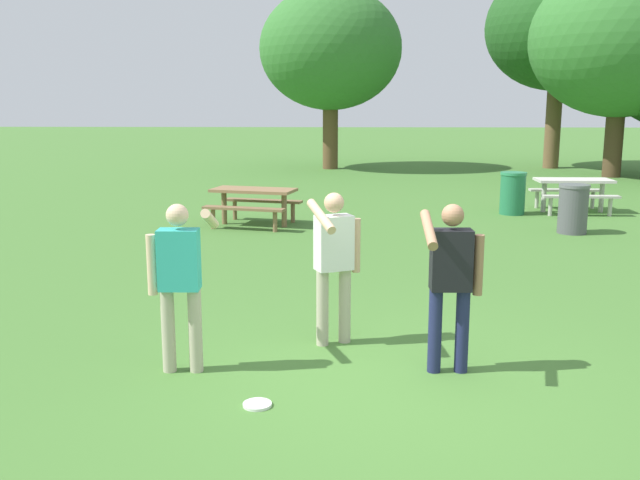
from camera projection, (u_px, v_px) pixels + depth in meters
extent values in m
plane|color=#447530|center=(392.00, 384.00, 6.57)|extent=(120.00, 120.00, 0.00)
cylinder|color=#1E234C|center=(462.00, 331.00, 6.80)|extent=(0.13, 0.13, 0.82)
cylinder|color=#1E234C|center=(435.00, 331.00, 6.80)|extent=(0.13, 0.13, 0.82)
cube|color=black|center=(451.00, 260.00, 6.66)|extent=(0.39, 0.23, 0.58)
sphere|color=#9E7051|center=(453.00, 215.00, 6.58)|extent=(0.21, 0.21, 0.21)
cylinder|color=#9E7051|center=(479.00, 265.00, 6.67)|extent=(0.09, 0.09, 0.58)
cylinder|color=#9E7051|center=(429.00, 229.00, 6.33)|extent=(0.11, 0.58, 0.28)
cylinder|color=#B7AD93|center=(168.00, 331.00, 6.81)|extent=(0.13, 0.13, 0.82)
cylinder|color=#B7AD93|center=(195.00, 331.00, 6.81)|extent=(0.13, 0.13, 0.82)
cube|color=#33B2AD|center=(179.00, 260.00, 6.67)|extent=(0.39, 0.23, 0.58)
sphere|color=beige|center=(177.00, 215.00, 6.59)|extent=(0.21, 0.21, 0.21)
cylinder|color=beige|center=(152.00, 265.00, 6.69)|extent=(0.09, 0.09, 0.58)
cylinder|color=beige|center=(210.00, 219.00, 6.87)|extent=(0.11, 0.58, 0.28)
cylinder|color=#B7AD93|center=(345.00, 305.00, 7.64)|extent=(0.13, 0.13, 0.82)
cylinder|color=#B7AD93|center=(322.00, 308.00, 7.55)|extent=(0.13, 0.13, 0.82)
cube|color=white|center=(334.00, 243.00, 7.46)|extent=(0.44, 0.36, 0.58)
sphere|color=tan|center=(334.00, 203.00, 7.37)|extent=(0.21, 0.21, 0.21)
cylinder|color=tan|center=(356.00, 245.00, 7.56)|extent=(0.09, 0.09, 0.58)
cylinder|color=tan|center=(321.00, 216.00, 7.05)|extent=(0.32, 0.56, 0.28)
cylinder|color=white|center=(257.00, 404.00, 6.11)|extent=(0.25, 0.25, 0.03)
cube|color=olive|center=(254.00, 190.00, 14.65)|extent=(1.83, 1.14, 0.06)
cube|color=olive|center=(243.00, 209.00, 14.16)|extent=(1.71, 0.65, 0.05)
cube|color=olive|center=(263.00, 201.00, 15.25)|extent=(1.71, 0.65, 0.05)
cylinder|color=olive|center=(224.00, 207.00, 14.90)|extent=(0.11, 0.11, 0.71)
cylinder|color=olive|center=(213.00, 219.00, 14.38)|extent=(0.09, 0.09, 0.41)
cylinder|color=olive|center=(235.00, 210.00, 15.47)|extent=(0.09, 0.09, 0.41)
cylinder|color=olive|center=(284.00, 210.00, 14.55)|extent=(0.11, 0.11, 0.71)
cylinder|color=olive|center=(275.00, 222.00, 14.03)|extent=(0.09, 0.09, 0.41)
cylinder|color=olive|center=(293.00, 213.00, 15.13)|extent=(0.09, 0.09, 0.41)
cube|color=beige|center=(574.00, 180.00, 16.40)|extent=(1.70, 0.77, 0.06)
cube|color=#B6B2A8|center=(581.00, 197.00, 15.89)|extent=(1.70, 0.27, 0.05)
cube|color=#B6B2A8|center=(565.00, 190.00, 17.03)|extent=(1.70, 0.27, 0.05)
cylinder|color=#B6B2A8|center=(544.00, 197.00, 16.50)|extent=(0.11, 0.11, 0.71)
cylinder|color=#B6B2A8|center=(550.00, 207.00, 15.96)|extent=(0.09, 0.09, 0.41)
cylinder|color=#B6B2A8|center=(537.00, 199.00, 17.10)|extent=(0.09, 0.09, 0.41)
cylinder|color=#B6B2A8|center=(602.00, 197.00, 16.45)|extent=(0.11, 0.11, 0.71)
cylinder|color=#B6B2A8|center=(610.00, 207.00, 15.91)|extent=(0.09, 0.09, 0.41)
cylinder|color=#B6B2A8|center=(593.00, 200.00, 17.05)|extent=(0.09, 0.09, 0.41)
cylinder|color=#515156|center=(573.00, 210.00, 13.86)|extent=(0.56, 0.56, 0.90)
cylinder|color=slate|center=(575.00, 186.00, 13.77)|extent=(0.59, 0.59, 0.06)
cylinder|color=#237047|center=(513.00, 195.00, 16.15)|extent=(0.56, 0.56, 0.90)
cylinder|color=#2E8657|center=(514.00, 174.00, 16.06)|extent=(0.59, 0.59, 0.06)
cylinder|color=brown|center=(330.00, 129.00, 26.46)|extent=(0.57, 0.57, 2.95)
ellipsoid|color=#33702D|center=(331.00, 49.00, 25.89)|extent=(5.20, 5.20, 4.42)
cylinder|color=brown|center=(553.00, 119.00, 26.65)|extent=(0.57, 0.57, 3.67)
ellipsoid|color=#21511E|center=(559.00, 28.00, 26.00)|extent=(5.35, 5.35, 4.55)
cylinder|color=#4C3823|center=(614.00, 134.00, 23.67)|extent=(0.60, 0.60, 2.86)
ellipsoid|color=#33702D|center=(622.00, 39.00, 23.08)|extent=(5.91, 5.91, 5.03)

